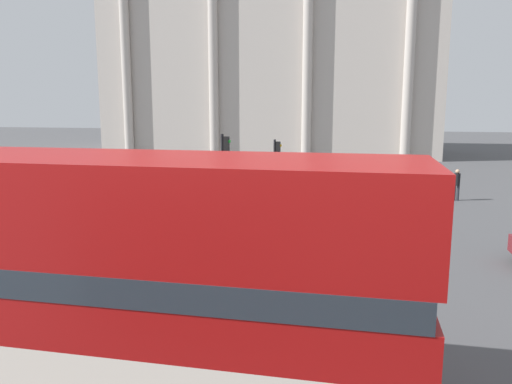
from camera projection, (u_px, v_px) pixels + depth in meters
double_decker_bus at (84, 264)px, 8.49m from camera, size 11.30×2.68×4.23m
plaza_building_left at (273, 53)px, 53.27m from camera, size 34.19×15.08×20.98m
traffic_light_mid at (224, 167)px, 20.27m from camera, size 0.42×0.24×3.90m
traffic_light_far at (276, 162)px, 25.21m from camera, size 0.42×0.24×3.34m
pedestrian_grey at (344, 163)px, 35.44m from camera, size 0.32×0.32×1.69m
pedestrian_white at (374, 189)px, 24.56m from camera, size 0.32×0.32×1.67m
pedestrian_blue at (224, 205)px, 20.28m from camera, size 0.32×0.32×1.77m
pedestrian_black at (457, 183)px, 26.57m from camera, size 0.32×0.32×1.68m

